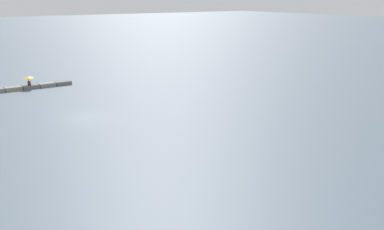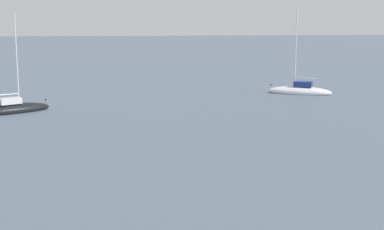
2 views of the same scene
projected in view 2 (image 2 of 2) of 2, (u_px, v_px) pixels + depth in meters
sailboat_white_near at (300, 91)px, 71.38m from camera, size 5.69×8.35×11.18m
sailboat_black_outer at (13, 109)px, 57.50m from camera, size 6.21×7.77×10.60m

